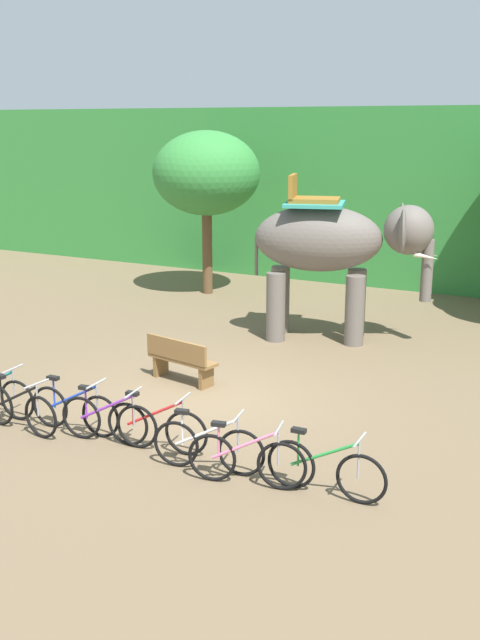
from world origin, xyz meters
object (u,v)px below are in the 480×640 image
elephant (333,245)px  bike_white (208,446)px  tree_far_left (206,174)px  bike_red (156,427)px  bike_blue (75,410)px  bike_green (325,469)px  wooden_bench (180,359)px  bike_black (19,409)px  bike_pink (246,460)px  bike_purple (109,420)px

elephant → bike_white: 7.53m
tree_far_left → elephant: tree_far_left is taller
bike_red → tree_far_left: bearing=115.5°
bike_blue → bike_red: size_ratio=1.00×
tree_far_left → bike_green: tree_far_left is taller
elephant → bike_red: elephant is taller
elephant → wooden_bench: (-1.52, -4.19, -1.72)m
wooden_bench → tree_far_left: bearing=115.8°
bike_black → bike_red: (2.40, 0.41, 0.00)m
bike_black → bike_green: size_ratio=1.00×
bike_pink → bike_green: same height
bike_pink → bike_white: bearing=168.3°
bike_purple → bike_green: bearing=-0.8°
bike_green → elephant: bearing=110.0°
tree_far_left → bike_black: tree_far_left is taller
tree_far_left → wooden_bench: 8.41m
elephant → bike_blue: 7.47m
bike_pink → bike_green: bearing=11.7°
bike_white → bike_green: same height
bike_white → bike_green: bearing=2.6°
bike_purple → bike_green: same height
wooden_bench → bike_pink: bearing=-46.5°
bike_black → wooden_bench: bearing=71.2°
bike_red → bike_pink: 1.79m
bike_red → elephant: bearing=88.2°
bike_blue → bike_red: 1.57m
tree_far_left → wooden_bench: size_ratio=3.03×
elephant → bike_green: (2.61, -7.18, -1.82)m
bike_white → bike_red: bearing=166.3°
bike_black → tree_far_left: bearing=102.7°
bike_purple → bike_pink: 2.57m
bike_blue → bike_pink: same height
tree_far_left → bike_green: size_ratio=2.75×
bike_blue → bike_red: same height
bike_black → bike_red: bearing=9.7°
bike_black → bike_green: 5.23m
bike_purple → bike_white: size_ratio=1.01×
bike_green → bike_red: bearing=176.4°
bike_pink → bike_blue: bearing=173.5°
bike_green → bike_black: bearing=-177.4°
bike_white → bike_pink: same height
elephant → bike_purple: 7.43m
bike_white → wooden_bench: 3.88m
bike_black → bike_pink: bearing=0.1°
bike_black → bike_purple: same height
elephant → bike_black: bearing=-109.5°
bike_purple → wooden_bench: bike_purple is taller
bike_purple → bike_red: (0.81, 0.12, 0.00)m
tree_far_left → bike_pink: (6.46, -10.29, -3.10)m
elephant → wooden_bench: bearing=-109.9°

